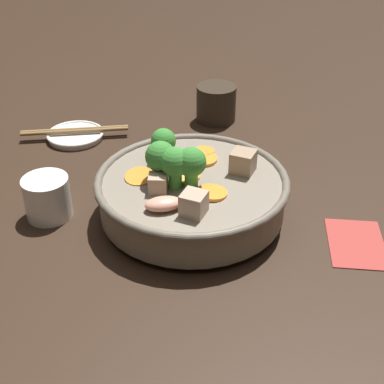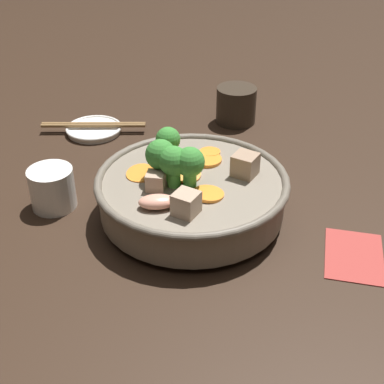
{
  "view_description": "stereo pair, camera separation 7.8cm",
  "coord_description": "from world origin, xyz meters",
  "px_view_note": "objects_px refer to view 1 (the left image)",
  "views": [
    {
      "loc": [
        -0.66,
        -0.03,
        0.47
      ],
      "look_at": [
        0.0,
        0.0,
        0.04
      ],
      "focal_mm": 50.0,
      "sensor_mm": 36.0,
      "label": 1
    },
    {
      "loc": [
        -0.65,
        -0.11,
        0.47
      ],
      "look_at": [
        0.0,
        0.0,
        0.04
      ],
      "focal_mm": 50.0,
      "sensor_mm": 36.0,
      "label": 2
    }
  ],
  "objects_px": {
    "side_saucer": "(75,135)",
    "chopsticks_pair": "(75,130)",
    "stirfry_bowl": "(191,190)",
    "dark_mug": "(216,103)",
    "tea_cup": "(47,197)"
  },
  "relations": [
    {
      "from": "dark_mug",
      "to": "side_saucer",
      "type": "bearing_deg",
      "value": 110.02
    },
    {
      "from": "tea_cup",
      "to": "dark_mug",
      "type": "xyz_separation_m",
      "value": [
        0.35,
        -0.24,
        0.0
      ]
    },
    {
      "from": "stirfry_bowl",
      "to": "dark_mug",
      "type": "xyz_separation_m",
      "value": [
        0.34,
        -0.03,
        -0.01
      ]
    },
    {
      "from": "side_saucer",
      "to": "chopsticks_pair",
      "type": "distance_m",
      "value": 0.01
    },
    {
      "from": "stirfry_bowl",
      "to": "side_saucer",
      "type": "height_order",
      "value": "stirfry_bowl"
    },
    {
      "from": "stirfry_bowl",
      "to": "chopsticks_pair",
      "type": "xyz_separation_m",
      "value": [
        0.24,
        0.23,
        -0.03
      ]
    },
    {
      "from": "side_saucer",
      "to": "stirfry_bowl",
      "type": "bearing_deg",
      "value": -135.92
    },
    {
      "from": "side_saucer",
      "to": "tea_cup",
      "type": "xyz_separation_m",
      "value": [
        -0.25,
        -0.02,
        0.03
      ]
    },
    {
      "from": "tea_cup",
      "to": "side_saucer",
      "type": "bearing_deg",
      "value": 4.75
    },
    {
      "from": "side_saucer",
      "to": "chopsticks_pair",
      "type": "height_order",
      "value": "chopsticks_pair"
    },
    {
      "from": "stirfry_bowl",
      "to": "dark_mug",
      "type": "height_order",
      "value": "stirfry_bowl"
    },
    {
      "from": "tea_cup",
      "to": "chopsticks_pair",
      "type": "relative_size",
      "value": 0.34
    },
    {
      "from": "dark_mug",
      "to": "chopsticks_pair",
      "type": "bearing_deg",
      "value": 110.02
    },
    {
      "from": "stirfry_bowl",
      "to": "tea_cup",
      "type": "bearing_deg",
      "value": 92.9
    },
    {
      "from": "stirfry_bowl",
      "to": "side_saucer",
      "type": "xyz_separation_m",
      "value": [
        0.24,
        0.23,
        -0.04
      ]
    }
  ]
}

